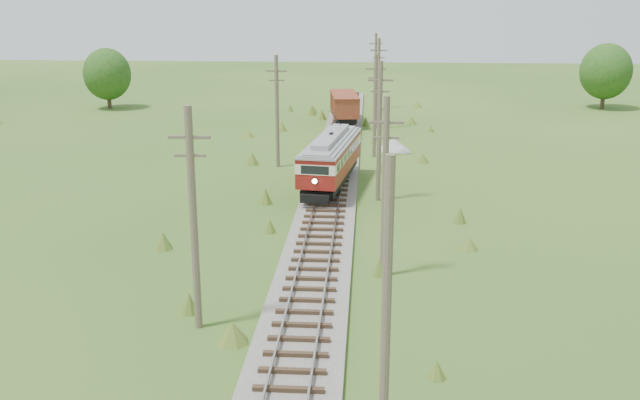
{
  "coord_description": "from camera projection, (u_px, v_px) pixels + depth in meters",
  "views": [
    {
      "loc": [
        2.48,
        -13.86,
        12.94
      ],
      "look_at": [
        0.0,
        22.42,
        2.43
      ],
      "focal_mm": 40.0,
      "sensor_mm": 36.0,
      "label": 1
    }
  ],
  "objects": [
    {
      "name": "utility_pole_r_4",
      "position": [
        375.0,
        105.0,
        57.81
      ],
      "size": [
        1.6,
        0.3,
        8.4
      ],
      "color": "brown",
      "rests_on": "ground"
    },
    {
      "name": "gondola",
      "position": [
        344.0,
        105.0,
        73.35
      ],
      "size": [
        3.37,
        8.07,
        2.6
      ],
      "rotation": [
        0.0,
        0.0,
        0.11
      ],
      "color": "black",
      "rests_on": "ground"
    },
    {
      "name": "gravel_pile",
      "position": [
        394.0,
        144.0,
        61.53
      ],
      "size": [
        2.85,
        3.03,
        1.04
      ],
      "color": "gray",
      "rests_on": "ground"
    },
    {
      "name": "utility_pole_r_2",
      "position": [
        385.0,
        186.0,
        32.84
      ],
      "size": [
        1.6,
        0.3,
        8.6
      ],
      "color": "brown",
      "rests_on": "ground"
    },
    {
      "name": "utility_pole_r_3",
      "position": [
        379.0,
        130.0,
        45.25
      ],
      "size": [
        1.6,
        0.3,
        9.0
      ],
      "color": "brown",
      "rests_on": "ground"
    },
    {
      "name": "utility_pole_r_5",
      "position": [
        378.0,
        83.0,
        70.17
      ],
      "size": [
        1.6,
        0.3,
        8.9
      ],
      "color": "brown",
      "rests_on": "ground"
    },
    {
      "name": "utility_pole_r_6",
      "position": [
        375.0,
        70.0,
        82.67
      ],
      "size": [
        1.6,
        0.3,
        8.7
      ],
      "color": "brown",
      "rests_on": "ground"
    },
    {
      "name": "railbed_main",
      "position": [
        331.0,
        185.0,
        49.57
      ],
      "size": [
        3.6,
        96.0,
        0.57
      ],
      "color": "#605B54",
      "rests_on": "ground"
    },
    {
      "name": "tree_mid_b",
      "position": [
        606.0,
        71.0,
        82.87
      ],
      "size": [
        5.88,
        5.88,
        7.57
      ],
      "color": "#38281C",
      "rests_on": "ground"
    },
    {
      "name": "streetcar",
      "position": [
        331.0,
        156.0,
        48.44
      ],
      "size": [
        3.95,
        11.1,
        5.02
      ],
      "rotation": [
        0.0,
        0.0,
        -0.13
      ],
      "color": "black",
      "rests_on": "ground"
    },
    {
      "name": "utility_pole_r_1",
      "position": [
        386.0,
        304.0,
        20.4
      ],
      "size": [
        0.3,
        0.3,
        8.8
      ],
      "color": "brown",
      "rests_on": "ground"
    },
    {
      "name": "tree_mid_a",
      "position": [
        107.0,
        74.0,
        82.93
      ],
      "size": [
        5.46,
        5.46,
        7.03
      ],
      "color": "#38281C",
      "rests_on": "ground"
    },
    {
      "name": "utility_pole_l_a",
      "position": [
        193.0,
        218.0,
        27.53
      ],
      "size": [
        1.6,
        0.3,
        9.0
      ],
      "color": "brown",
      "rests_on": "ground"
    },
    {
      "name": "utility_pole_l_b",
      "position": [
        277.0,
        110.0,
        54.44
      ],
      "size": [
        1.6,
        0.3,
        8.6
      ],
      "color": "brown",
      "rests_on": "ground"
    }
  ]
}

